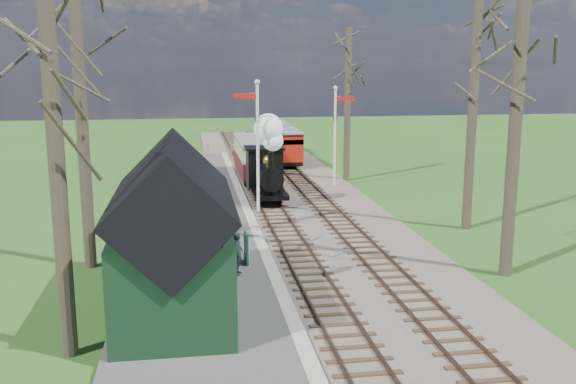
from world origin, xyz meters
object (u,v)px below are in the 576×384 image
station_shed (174,238)px  semaphore_far (336,128)px  coach (255,157)px  person (238,253)px  semaphore_near (256,137)px  red_carriage_b (274,137)px  red_carriage_a (285,146)px  bench (214,264)px  locomotive (267,163)px  sign_board (246,248)px

station_shed → semaphore_far: bearing=64.3°
coach → person: size_ratio=5.06×
semaphore_near → red_carriage_b: (3.37, 19.28, -2.22)m
person → semaphore_far: bearing=-9.5°
coach → person: (-2.35, -17.50, -0.60)m
semaphore_near → semaphore_far: 7.91m
coach → person: 17.66m
semaphore_near → red_carriage_a: semaphore_near is taller
station_shed → coach: 20.79m
bench → red_carriage_a: bearing=76.0°
station_shed → red_carriage_b: (6.90, 31.28, -0.86)m
semaphore_far → red_carriage_b: size_ratio=1.21×
locomotive → red_carriage_b: size_ratio=0.94×
locomotive → bench: bearing=-105.1°
bench → station_shed: bearing=-113.0°
station_shed → person: size_ratio=4.50×
red_carriage_b → locomotive: bearing=-98.7°
semaphore_near → person: (-1.58, -9.17, -2.72)m
semaphore_near → sign_board: semaphore_near is taller
coach → sign_board: bearing=-96.9°
red_carriage_b → bench: red_carriage_b is taller
semaphore_near → red_carriage_b: size_ratio=1.31×
coach → sign_board: coach is taller
coach → sign_board: 16.52m
semaphore_near → coach: (0.77, 8.33, -2.12)m
red_carriage_b → bench: (-5.71, -28.50, -0.79)m
station_shed → semaphore_far: size_ratio=1.10×
red_carriage_b → person: 28.88m
bench → semaphore_near: bearing=75.7°
locomotive → person: size_ratio=3.16×
person → locomotive: bearing=2.8°
semaphore_far → locomotive: size_ratio=1.29×
station_shed → red_carriage_a: station_shed is taller
semaphore_near → bench: semaphore_near is taller
red_carriage_a → red_carriage_b: size_ratio=1.00×
station_shed → semaphore_far: semaphore_far is taller
red_carriage_a → red_carriage_b: 5.50m
red_carriage_b → person: (-4.95, -28.45, -0.50)m
sign_board → person: size_ratio=0.75×
semaphore_far → bench: (-7.49, -15.22, -2.74)m
semaphore_far → person: bearing=-113.9°
coach → semaphore_far: bearing=-28.0°
coach → red_carriage_b: bearing=76.6°
station_shed → red_carriage_b: bearing=77.6°
semaphore_far → sign_board: size_ratio=5.43×
red_carriage_a → sign_board: bearing=-101.8°
semaphore_near → coach: bearing=84.7°
semaphore_far → semaphore_near: bearing=-130.6°
coach → sign_board: size_ratio=6.72×
red_carriage_b → person: size_ratio=3.38×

